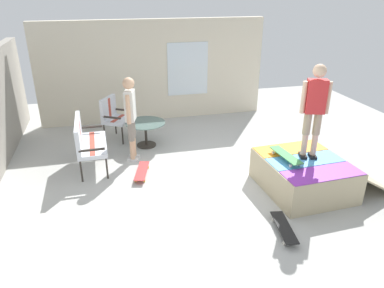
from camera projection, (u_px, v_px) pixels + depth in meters
ground_plane at (212, 183)px, 6.89m from camera, size 12.00×12.00×0.10m
house_facade at (154, 71)px, 9.60m from camera, size 0.23×6.00×2.64m
skate_ramp at (305, 174)px, 6.48m from camera, size 1.62×2.23×0.60m
patio_bench at (86, 139)px, 7.15m from camera, size 1.26×0.57×1.02m
patio_chair_near_house at (113, 114)px, 8.54m from camera, size 0.82×0.79×1.02m
patio_table at (146, 129)px, 8.22m from camera, size 0.90×0.90×0.57m
person_watching at (130, 113)px, 7.32m from camera, size 0.47×0.30×1.77m
person_skater at (315, 105)px, 6.07m from camera, size 0.31×0.46×1.66m
skateboard_by_bench at (142, 171)px, 7.05m from camera, size 0.82×0.39×0.10m
skateboard_spare at (284, 227)px, 5.41m from camera, size 0.82×0.32×0.10m
skateboard_on_ramp at (286, 155)px, 6.32m from camera, size 0.82×0.28×0.10m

